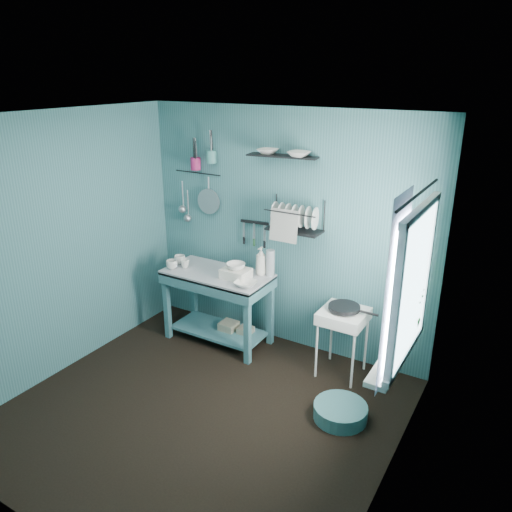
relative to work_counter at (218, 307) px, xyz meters
The scene contains 36 objects.
floor 1.32m from the work_counter, 62.22° to the right, with size 3.20×3.20×0.00m, color black.
ceiling 2.44m from the work_counter, 62.22° to the right, with size 3.20×3.20×0.00m, color silver.
wall_back 1.10m from the work_counter, 33.60° to the left, with size 3.20×3.20×0.00m, color #376A70.
wall_front 2.81m from the work_counter, 77.36° to the right, with size 3.20×3.20×0.00m, color #376A70.
wall_left 1.73m from the work_counter, 132.40° to the right, with size 3.00×3.00×0.00m, color #376A70.
wall_right 2.59m from the work_counter, 26.95° to the right, with size 3.00×3.00×0.00m, color #376A70.
work_counter is the anchor object (origin of this frame).
mug_left 0.68m from the work_counter, 161.57° to the right, with size 0.12×0.12×0.10m, color white.
mug_mid 0.59m from the work_counter, behind, with size 0.10×0.10×0.09m, color white.
mug_right 0.67m from the work_counter, behind, with size 0.12×0.12×0.10m, color white.
wash_tub 0.52m from the work_counter, ahead, with size 0.28×0.22×0.10m, color silver.
tub_bowl 0.59m from the work_counter, ahead, with size 0.20×0.20×0.06m, color white.
soap_bottle 0.72m from the work_counter, 25.46° to the left, with size 0.12×0.12×0.30m, color silver.
water_bottle 0.78m from the work_counter, 22.93° to the left, with size 0.09×0.09×0.28m, color #A6B0B9.
counter_bowl 0.64m from the work_counter, 18.43° to the right, with size 0.22×0.22×0.05m, color white.
hotplate_stand 1.40m from the work_counter, ahead, with size 0.43×0.43×0.68m, color white.
frying_pan 1.44m from the work_counter, ahead, with size 0.30×0.30×0.04m, color black.
knife_strip 1.00m from the work_counter, 55.38° to the left, with size 0.32×0.02×0.03m, color black.
dish_rack 1.35m from the work_counter, 18.68° to the left, with size 0.55×0.24×0.32m, color black.
upper_shelf 1.77m from the work_counter, 25.49° to the left, with size 0.70×0.18×0.01m, color black.
shelf_bowl_left 1.69m from the work_counter, 33.26° to the left, with size 0.20×0.20×0.05m, color white.
shelf_bowl_right 1.81m from the work_counter, 20.39° to the left, with size 0.21×0.21×0.05m, color white.
utensil_cup_magenta 1.57m from the work_counter, 146.33° to the left, with size 0.11×0.11×0.13m, color #A41E59.
utensil_cup_teal 1.61m from the work_counter, 129.48° to the left, with size 0.11×0.11×0.13m, color teal.
colander 1.16m from the work_counter, 134.19° to the left, with size 0.28×0.28×0.03m, color #A6A8AE.
ladle_outer 1.34m from the work_counter, 153.40° to the left, with size 0.01×0.01×0.30m, color #A6A8AE.
ladle_inner 1.23m from the work_counter, 150.89° to the left, with size 0.01×0.01×0.30m, color #A6A8AE.
hook_rail 1.48m from the work_counter, 143.18° to the left, with size 0.01×0.01×0.60m, color black.
window_glass 2.48m from the work_counter, 16.94° to the right, with size 1.10×1.10×0.00m, color white.
windowsill 2.23m from the work_counter, 17.59° to the right, with size 0.16×0.95×0.04m, color white.
curtain 2.54m from the work_counter, 24.54° to the right, with size 1.35×1.35×0.00m, color white.
curtain_rod 2.77m from the work_counter, 17.28° to the right, with size 0.02×0.02×1.05m, color black.
potted_plant 2.19m from the work_counter, 10.18° to the right, with size 0.25×0.25×0.44m, color #2E5B24.
storage_tin_large 0.31m from the work_counter, 26.57° to the left, with size 0.18×0.18×0.22m, color gray.
storage_tin_small 0.43m from the work_counter, 14.93° to the left, with size 0.15×0.15×0.20m, color gray.
floor_basin 1.79m from the work_counter, 18.79° to the right, with size 0.46×0.46×0.13m, color teal.
Camera 1 is at (2.27, -2.86, 2.81)m, focal length 35.00 mm.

